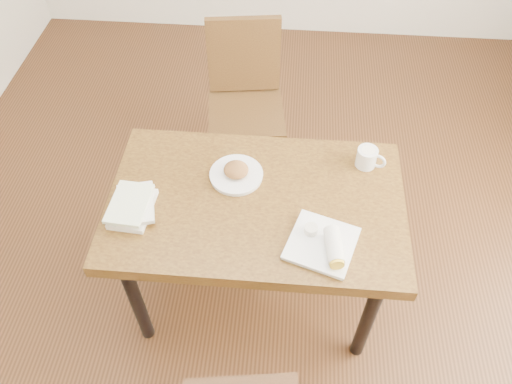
# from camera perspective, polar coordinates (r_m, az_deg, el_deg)

# --- Properties ---
(ground) EXTENTS (4.00, 5.00, 0.01)m
(ground) POSITION_cam_1_polar(r_m,az_deg,el_deg) (2.67, -0.00, -11.22)
(ground) COLOR #472814
(ground) RESTS_ON ground
(table) EXTENTS (1.22, 0.76, 0.75)m
(table) POSITION_cam_1_polar(r_m,az_deg,el_deg) (2.11, -0.00, -2.40)
(table) COLOR brown
(table) RESTS_ON ground
(chair_far) EXTENTS (0.47, 0.47, 0.95)m
(chair_far) POSITION_cam_1_polar(r_m,az_deg,el_deg) (2.86, -1.24, 11.14)
(chair_far) COLOR #4B3415
(chair_far) RESTS_ON ground
(plate_scone) EXTENTS (0.23, 0.23, 0.07)m
(plate_scone) POSITION_cam_1_polar(r_m,az_deg,el_deg) (2.12, -2.27, 2.18)
(plate_scone) COLOR white
(plate_scone) RESTS_ON table
(coffee_mug) EXTENTS (0.13, 0.09, 0.09)m
(coffee_mug) POSITION_cam_1_polar(r_m,az_deg,el_deg) (2.20, 12.63, 3.89)
(coffee_mug) COLOR white
(coffee_mug) RESTS_ON table
(plate_burrito) EXTENTS (0.31, 0.31, 0.08)m
(plate_burrito) POSITION_cam_1_polar(r_m,az_deg,el_deg) (1.90, 7.93, -5.94)
(plate_burrito) COLOR white
(plate_burrito) RESTS_ON table
(book_stack) EXTENTS (0.19, 0.25, 0.06)m
(book_stack) POSITION_cam_1_polar(r_m,az_deg,el_deg) (2.05, -13.92, -1.54)
(book_stack) COLOR white
(book_stack) RESTS_ON table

